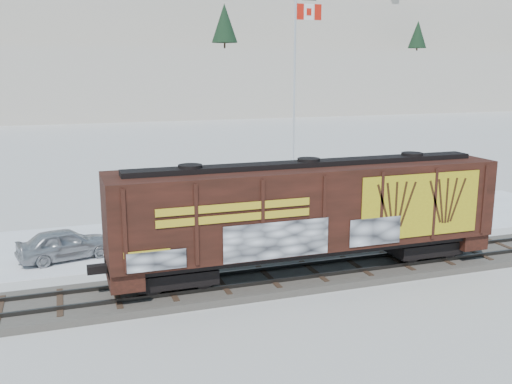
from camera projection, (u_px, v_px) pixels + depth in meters
name	position (u px, v px, depth m)	size (l,w,h in m)	color
ground	(313.00, 277.00, 23.73)	(500.00, 500.00, 0.00)	white
rail_track	(313.00, 274.00, 23.70)	(50.00, 3.40, 0.43)	#59544C
parking_strip	(255.00, 230.00, 30.66)	(40.00, 8.00, 0.03)	white
hillside	(92.00, 47.00, 149.90)	(360.00, 110.00, 93.00)	white
hopper_railcar	(308.00, 210.00, 23.01)	(15.95, 3.06, 4.49)	black
flagpole	(295.00, 125.00, 38.13)	(2.30, 0.90, 12.83)	silver
car_silver	(65.00, 244.00, 25.82)	(1.69, 4.21, 1.43)	#A5A6AC
car_white	(320.00, 216.00, 30.75)	(1.49, 4.26, 1.40)	white
car_dark	(300.00, 220.00, 29.57)	(2.22, 5.46, 1.58)	black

